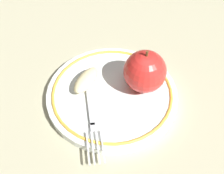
{
  "coord_description": "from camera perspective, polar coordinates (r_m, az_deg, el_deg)",
  "views": [
    {
      "loc": [
        0.23,
        0.3,
        0.47
      ],
      "look_at": [
        0.0,
        0.0,
        0.04
      ],
      "focal_mm": 50.0,
      "sensor_mm": 36.0,
      "label": 1
    }
  ],
  "objects": [
    {
      "name": "ground_plane",
      "position": [
        0.6,
        -0.0,
        -1.92
      ],
      "size": [
        2.0,
        2.0,
        0.0
      ],
      "primitive_type": "plane",
      "color": "#B4B08D"
    },
    {
      "name": "fork",
      "position": [
        0.55,
        -3.78,
        -5.45
      ],
      "size": [
        0.1,
        0.16,
        0.0
      ],
      "rotation": [
        0.0,
        0.0,
        1.07
      ],
      "color": "silver",
      "rests_on": "plate"
    },
    {
      "name": "plate",
      "position": [
        0.59,
        0.0,
        -1.81
      ],
      "size": [
        0.25,
        0.25,
        0.02
      ],
      "color": "white",
      "rests_on": "ground_plane"
    },
    {
      "name": "apple_slice_front",
      "position": [
        0.59,
        -4.75,
        1.27
      ],
      "size": [
        0.08,
        0.06,
        0.02
      ],
      "primitive_type": "ellipsoid",
      "rotation": [
        0.0,
        0.0,
        3.58
      ],
      "color": "beige",
      "rests_on": "plate"
    },
    {
      "name": "apple_red_whole",
      "position": [
        0.57,
        6.04,
        2.85
      ],
      "size": [
        0.08,
        0.08,
        0.09
      ],
      "color": "red",
      "rests_on": "plate"
    }
  ]
}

